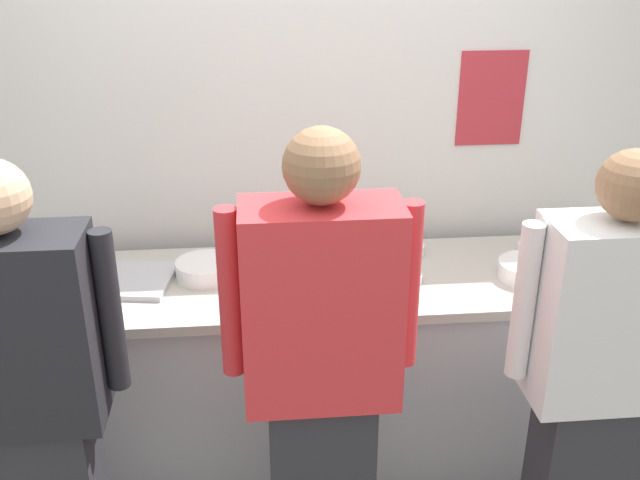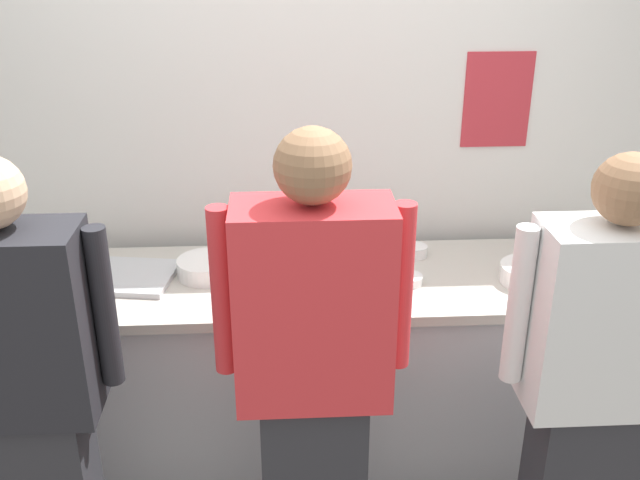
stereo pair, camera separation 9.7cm
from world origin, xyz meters
name	(u,v)px [view 2 (the right image)]	position (x,y,z in m)	size (l,w,h in m)	color
wall_back	(298,139)	(0.00, 0.84, 1.33)	(4.46, 0.11, 2.66)	silver
prep_counter	(304,369)	(0.00, 0.36, 0.45)	(2.84, 0.69, 0.89)	#B2B2B7
chef_near_left	(26,391)	(-0.89, -0.33, 0.86)	(0.60, 0.24, 1.63)	#2D2D33
chef_center	(313,373)	(0.01, -0.34, 0.90)	(0.62, 0.24, 1.70)	#2D2D33
chef_far_right	(594,383)	(0.91, -0.38, 0.86)	(0.60, 0.24, 1.62)	#2D2D33
plate_stack_front	(530,274)	(0.91, 0.28, 0.92)	(0.24, 0.24, 0.07)	white
plate_stack_rear	(207,267)	(-0.39, 0.41, 0.92)	(0.24, 0.24, 0.07)	white
mixing_bowl_steel	(344,272)	(0.16, 0.31, 0.94)	(0.33, 0.33, 0.10)	#B7BABF
sheet_tray	(122,276)	(-0.73, 0.39, 0.90)	(0.41, 0.31, 0.02)	#B7BABF
squeeze_bottle_primary	(589,252)	(1.17, 0.35, 0.98)	(0.06, 0.06, 0.19)	#E5E066
ramekin_red_sauce	(531,251)	(0.99, 0.51, 0.91)	(0.08, 0.08, 0.05)	white
ramekin_yellow_sauce	(281,266)	(-0.09, 0.44, 0.91)	(0.09, 0.09, 0.04)	white
ramekin_orange_sauce	(416,250)	(0.50, 0.55, 0.91)	(0.10, 0.10, 0.05)	white
ramekin_green_sauce	(409,279)	(0.42, 0.29, 0.91)	(0.11, 0.11, 0.04)	white
deli_cup	(561,244)	(1.13, 0.54, 0.93)	(0.09, 0.09, 0.08)	white
chefs_knife	(19,273)	(-1.16, 0.46, 0.89)	(0.27, 0.03, 0.02)	#B7BABF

